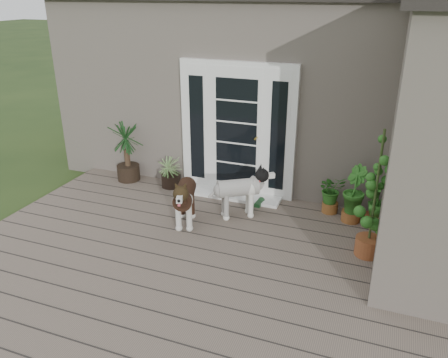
% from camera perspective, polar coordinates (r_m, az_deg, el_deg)
% --- Properties ---
extents(deck, '(6.20, 4.60, 0.12)m').
position_cam_1_polar(deck, '(5.73, -3.94, -11.03)').
color(deck, '#6B5B4C').
rests_on(deck, ground).
extents(house_main, '(7.40, 4.00, 3.10)m').
position_cam_1_polar(house_main, '(8.94, 7.38, 11.79)').
color(house_main, '#665E54').
rests_on(house_main, ground).
extents(door_unit, '(1.90, 0.14, 2.15)m').
position_cam_1_polar(door_unit, '(7.17, 1.68, 6.25)').
color(door_unit, white).
rests_on(door_unit, deck).
extents(door_step, '(1.60, 0.40, 0.05)m').
position_cam_1_polar(door_step, '(7.37, 1.07, -2.02)').
color(door_step, white).
rests_on(door_step, deck).
extents(brindle_dog, '(0.61, 0.91, 0.70)m').
position_cam_1_polar(brindle_dog, '(6.40, -4.97, -2.93)').
color(brindle_dog, '#351E13').
rests_on(brindle_dog, deck).
extents(white_dog, '(0.87, 0.74, 0.68)m').
position_cam_1_polar(white_dog, '(6.60, 1.79, -2.11)').
color(white_dog, silver).
rests_on(white_dog, deck).
extents(spider_plant, '(0.56, 0.56, 0.57)m').
position_cam_1_polar(spider_plant, '(7.68, -6.81, 1.03)').
color(spider_plant, '#7B995E').
rests_on(spider_plant, deck).
extents(yucca, '(0.95, 0.95, 1.08)m').
position_cam_1_polar(yucca, '(8.00, -12.28, 3.49)').
color(yucca, black).
rests_on(yucca, deck).
extents(herb_a, '(0.55, 0.55, 0.51)m').
position_cam_1_polar(herb_a, '(6.95, 13.44, -2.19)').
color(herb_a, '#235016').
rests_on(herb_a, deck).
extents(herb_b, '(0.52, 0.52, 0.63)m').
position_cam_1_polar(herb_b, '(6.73, 16.02, -2.75)').
color(herb_b, '#26611B').
rests_on(herb_b, deck).
extents(herb_c, '(0.35, 0.35, 0.48)m').
position_cam_1_polar(herb_c, '(6.75, 18.76, -3.78)').
color(herb_c, '#22661D').
rests_on(herb_c, deck).
extents(sapling, '(0.64, 0.64, 1.73)m').
position_cam_1_polar(sapling, '(5.72, 18.73, -1.72)').
color(sapling, '#1C631F').
rests_on(sapling, deck).
extents(clog_left, '(0.19, 0.29, 0.08)m').
position_cam_1_polar(clog_left, '(6.91, 3.26, -3.70)').
color(clog_left, black).
rests_on(clog_left, deck).
extents(clog_right, '(0.15, 0.28, 0.08)m').
position_cam_1_polar(clog_right, '(7.09, 4.53, -3.00)').
color(clog_right, '#153519').
rests_on(clog_right, deck).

